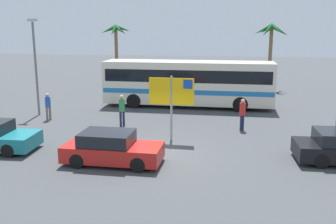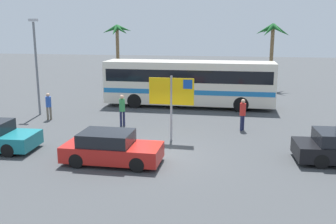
{
  "view_description": "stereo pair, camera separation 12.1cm",
  "coord_description": "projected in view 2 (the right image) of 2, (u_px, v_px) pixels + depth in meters",
  "views": [
    {
      "loc": [
        3.24,
        -15.45,
        5.44
      ],
      "look_at": [
        0.11,
        2.93,
        1.3
      ],
      "focal_mm": 40.62,
      "sensor_mm": 36.0,
      "label": 1
    },
    {
      "loc": [
        3.36,
        -15.43,
        5.44
      ],
      "look_at": [
        0.11,
        2.93,
        1.3
      ],
      "focal_mm": 40.62,
      "sensor_mm": 36.0,
      "label": 2
    }
  ],
  "objects": [
    {
      "name": "pedestrian_crossing_lot",
      "position": [
        243.0,
        112.0,
        20.4
      ],
      "size": [
        0.32,
        0.32,
        1.72
      ],
      "rotation": [
        0.0,
        0.0,
        5.72
      ],
      "color": "#1E2347",
      "rests_on": "ground"
    },
    {
      "name": "pedestrian_near_sign",
      "position": [
        122.0,
        108.0,
        21.22
      ],
      "size": [
        0.32,
        0.32,
        1.8
      ],
      "rotation": [
        0.0,
        0.0,
        2.22
      ],
      "color": "#1E2347",
      "rests_on": "ground"
    },
    {
      "name": "palm_tree_seaside",
      "position": [
        273.0,
        36.0,
        33.58
      ],
      "size": [
        3.13,
        2.99,
        5.82
      ],
      "color": "brown",
      "rests_on": "ground"
    },
    {
      "name": "bus_front_coach",
      "position": [
        189.0,
        81.0,
        26.51
      ],
      "size": [
        11.68,
        2.61,
        3.17
      ],
      "color": "silver",
      "rests_on": "ground"
    },
    {
      "name": "ferry_sign",
      "position": [
        172.0,
        94.0,
        18.3
      ],
      "size": [
        2.2,
        0.13,
        3.2
      ],
      "rotation": [
        0.0,
        0.0,
        -0.03
      ],
      "color": "gray",
      "rests_on": "ground"
    },
    {
      "name": "pedestrian_by_bus",
      "position": [
        49.0,
        104.0,
        22.77
      ],
      "size": [
        0.32,
        0.32,
        1.63
      ],
      "rotation": [
        0.0,
        0.0,
        5.42
      ],
      "color": "#706656",
      "rests_on": "ground"
    },
    {
      "name": "car_red",
      "position": [
        111.0,
        148.0,
        15.49
      ],
      "size": [
        4.0,
        1.77,
        1.32
      ],
      "rotation": [
        0.0,
        0.0,
        -0.01
      ],
      "color": "red",
      "rests_on": "ground"
    },
    {
      "name": "lamp_post_right_side",
      "position": [
        36.0,
        63.0,
        23.66
      ],
      "size": [
        0.56,
        0.2,
        5.98
      ],
      "color": "slate",
      "rests_on": "ground"
    },
    {
      "name": "palm_tree_inland",
      "position": [
        117.0,
        35.0,
        36.85
      ],
      "size": [
        3.02,
        2.96,
        5.75
      ],
      "color": "brown",
      "rests_on": "ground"
    },
    {
      "name": "ground",
      "position": [
        154.0,
        155.0,
        16.58
      ],
      "size": [
        120.0,
        120.0,
        0.0
      ],
      "primitive_type": "plane",
      "color": "#424447"
    }
  ]
}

